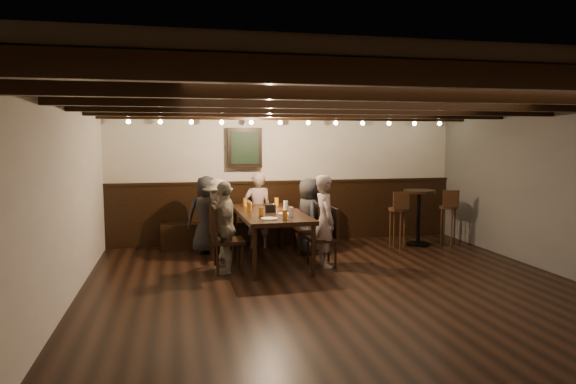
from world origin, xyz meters
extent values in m
plane|color=black|center=(0.00, 0.00, 0.00)|extent=(7.00, 7.00, 0.00)
plane|color=black|center=(0.00, 0.00, 2.40)|extent=(7.00, 7.00, 0.00)
plane|color=beige|center=(0.00, 3.50, 1.20)|extent=(6.50, 0.00, 6.50)
plane|color=beige|center=(-3.25, 0.00, 1.20)|extent=(0.00, 7.00, 7.00)
cube|color=black|center=(0.00, 3.46, 0.55)|extent=(6.50, 0.08, 1.10)
cube|color=black|center=(-0.80, 3.20, 0.23)|extent=(3.00, 0.45, 0.45)
cube|color=black|center=(-0.80, 3.40, 1.75)|extent=(0.62, 0.12, 0.72)
cube|color=black|center=(-0.80, 3.33, 1.75)|extent=(0.50, 0.02, 0.58)
cube|color=black|center=(0.00, -2.90, 2.31)|extent=(6.50, 0.10, 0.16)
cube|color=black|center=(0.00, -1.74, 2.31)|extent=(6.50, 0.10, 0.16)
cube|color=black|center=(0.00, -0.58, 2.31)|extent=(6.50, 0.10, 0.16)
cube|color=black|center=(0.00, 0.58, 2.31)|extent=(6.50, 0.10, 0.16)
cube|color=black|center=(0.00, 1.74, 2.31)|extent=(6.50, 0.10, 0.16)
cube|color=black|center=(0.00, 2.90, 2.31)|extent=(6.50, 0.10, 0.16)
sphere|color=#FFE099|center=(-2.75, 2.88, 2.19)|extent=(0.07, 0.07, 0.07)
sphere|color=#FFE099|center=(-1.38, 2.88, 2.19)|extent=(0.07, 0.07, 0.07)
sphere|color=#FFE099|center=(0.00, 2.88, 2.19)|extent=(0.07, 0.07, 0.07)
sphere|color=#FFE099|center=(1.38, 2.88, 2.19)|extent=(0.07, 0.07, 0.07)
sphere|color=#FFE099|center=(2.75, 2.88, 2.19)|extent=(0.07, 0.07, 0.07)
cube|color=black|center=(-0.61, 1.89, 0.76)|extent=(1.00, 2.13, 0.06)
cylinder|color=black|center=(-1.00, 0.89, 0.36)|extent=(0.06, 0.06, 0.73)
cylinder|color=black|center=(-1.05, 2.88, 0.36)|extent=(0.06, 0.06, 0.73)
cylinder|color=black|center=(-0.18, 0.91, 0.36)|extent=(0.06, 0.06, 0.73)
cylinder|color=black|center=(-0.22, 2.90, 0.36)|extent=(0.06, 0.06, 0.73)
cube|color=black|center=(-1.32, 2.33, 0.41)|extent=(0.41, 0.41, 0.05)
cube|color=black|center=(-1.50, 2.33, 0.65)|extent=(0.05, 0.40, 0.44)
cube|color=black|center=(-1.30, 1.43, 0.45)|extent=(0.45, 0.45, 0.05)
cube|color=black|center=(-1.50, 1.43, 0.72)|extent=(0.05, 0.44, 0.48)
cube|color=black|center=(0.08, 2.36, 0.41)|extent=(0.40, 0.40, 0.05)
cube|color=black|center=(0.25, 2.36, 0.64)|extent=(0.05, 0.39, 0.43)
cube|color=black|center=(0.10, 1.46, 0.42)|extent=(0.42, 0.42, 0.05)
cube|color=black|center=(0.28, 1.46, 0.67)|extent=(0.05, 0.41, 0.45)
imported|color=#252528|center=(-1.53, 2.77, 0.65)|extent=(0.65, 0.43, 1.30)
imported|color=gray|center=(-0.64, 2.94, 0.67)|extent=(0.49, 0.33, 1.33)
imported|color=maroon|center=(0.27, 2.81, 0.61)|extent=(0.60, 0.47, 1.22)
imported|color=gray|center=(-1.37, 2.33, 0.64)|extent=(0.50, 0.84, 1.28)
imported|color=gray|center=(-1.35, 1.43, 0.66)|extent=(0.34, 0.78, 1.32)
imported|color=#262628|center=(0.13, 2.36, 0.63)|extent=(0.42, 0.63, 1.26)
imported|color=gray|center=(0.15, 1.46, 0.69)|extent=(0.34, 0.51, 1.38)
cylinder|color=#BF7219|center=(-0.91, 2.59, 0.86)|extent=(0.07, 0.07, 0.14)
cylinder|color=#BF7219|center=(-0.38, 2.55, 0.86)|extent=(0.07, 0.07, 0.14)
cylinder|color=#BF7219|center=(-0.92, 1.99, 0.86)|extent=(0.07, 0.07, 0.14)
cylinder|color=silver|center=(-0.32, 2.10, 0.86)|extent=(0.07, 0.07, 0.14)
cylinder|color=#BF7219|center=(-0.82, 1.44, 0.86)|extent=(0.07, 0.07, 0.14)
cylinder|color=silver|center=(-0.40, 1.35, 0.86)|extent=(0.07, 0.07, 0.14)
cylinder|color=#BF7219|center=(-0.55, 1.10, 0.86)|extent=(0.07, 0.07, 0.14)
cylinder|color=white|center=(-0.75, 1.19, 0.80)|extent=(0.24, 0.24, 0.01)
cylinder|color=white|center=(-0.43, 1.60, 0.80)|extent=(0.24, 0.24, 0.01)
cube|color=black|center=(-0.61, 1.84, 0.85)|extent=(0.15, 0.10, 0.12)
cylinder|color=beige|center=(-0.50, 2.20, 0.82)|extent=(0.05, 0.05, 0.05)
cylinder|color=black|center=(2.23, 2.59, 0.02)|extent=(0.41, 0.41, 0.04)
cylinder|color=black|center=(2.23, 2.59, 0.49)|extent=(0.07, 0.07, 0.94)
cylinder|color=black|center=(2.23, 2.59, 0.98)|extent=(0.56, 0.56, 0.05)
cylinder|color=#321E0F|center=(1.73, 2.39, 0.70)|extent=(0.32, 0.32, 0.05)
cube|color=#321E0F|center=(1.73, 2.24, 0.86)|extent=(0.28, 0.04, 0.30)
cylinder|color=#321E0F|center=(2.73, 2.44, 0.70)|extent=(0.32, 0.32, 0.05)
cube|color=#321E0F|center=(2.69, 2.29, 0.86)|extent=(0.28, 0.10, 0.30)
camera|label=1|loc=(-2.01, -5.82, 1.92)|focal=32.00mm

